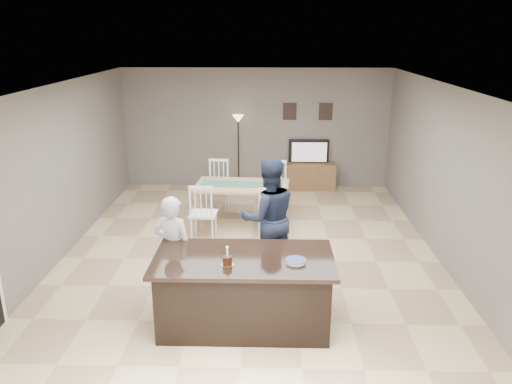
{
  "coord_description": "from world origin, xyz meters",
  "views": [
    {
      "loc": [
        0.29,
        -7.19,
        3.46
      ],
      "look_at": [
        0.11,
        -0.3,
        1.23
      ],
      "focal_mm": 35.0,
      "sensor_mm": 36.0,
      "label": 1
    }
  ],
  "objects_px": {
    "kitchen_island": "(244,291)",
    "floor_lamp": "(238,132)",
    "tv_console": "(308,176)",
    "television": "(309,152)",
    "birthday_cake": "(227,260)",
    "plate_stack": "(296,261)",
    "man": "(268,218)",
    "dining_table": "(242,192)",
    "woman": "(173,250)"
  },
  "relations": [
    {
      "from": "kitchen_island",
      "to": "floor_lamp",
      "type": "distance_m",
      "value": 5.67
    },
    {
      "from": "tv_console",
      "to": "television",
      "type": "distance_m",
      "value": 0.57
    },
    {
      "from": "birthday_cake",
      "to": "plate_stack",
      "type": "height_order",
      "value": "birthday_cake"
    },
    {
      "from": "tv_console",
      "to": "floor_lamp",
      "type": "relative_size",
      "value": 0.71
    },
    {
      "from": "man",
      "to": "dining_table",
      "type": "xyz_separation_m",
      "value": [
        -0.49,
        1.94,
        -0.23
      ]
    },
    {
      "from": "kitchen_island",
      "to": "tv_console",
      "type": "relative_size",
      "value": 1.79
    },
    {
      "from": "tv_console",
      "to": "television",
      "type": "bearing_deg",
      "value": 90.0
    },
    {
      "from": "woman",
      "to": "floor_lamp",
      "type": "height_order",
      "value": "floor_lamp"
    },
    {
      "from": "tv_console",
      "to": "man",
      "type": "bearing_deg",
      "value": -102.15
    },
    {
      "from": "tv_console",
      "to": "plate_stack",
      "type": "relative_size",
      "value": 4.93
    },
    {
      "from": "television",
      "to": "birthday_cake",
      "type": "height_order",
      "value": "birthday_cake"
    },
    {
      "from": "man",
      "to": "tv_console",
      "type": "bearing_deg",
      "value": -116.78
    },
    {
      "from": "kitchen_island",
      "to": "plate_stack",
      "type": "distance_m",
      "value": 0.78
    },
    {
      "from": "television",
      "to": "woman",
      "type": "distance_m",
      "value": 5.53
    },
    {
      "from": "kitchen_island",
      "to": "woman",
      "type": "distance_m",
      "value": 1.13
    },
    {
      "from": "kitchen_island",
      "to": "dining_table",
      "type": "distance_m",
      "value": 3.3
    },
    {
      "from": "woman",
      "to": "man",
      "type": "height_order",
      "value": "man"
    },
    {
      "from": "television",
      "to": "woman",
      "type": "xyz_separation_m",
      "value": [
        -2.15,
        -5.09,
        -0.13
      ]
    },
    {
      "from": "plate_stack",
      "to": "dining_table",
      "type": "relative_size",
      "value": 0.12
    },
    {
      "from": "television",
      "to": "man",
      "type": "relative_size",
      "value": 0.51
    },
    {
      "from": "plate_stack",
      "to": "television",
      "type": "bearing_deg",
      "value": 84.17
    },
    {
      "from": "tv_console",
      "to": "woman",
      "type": "bearing_deg",
      "value": -113.18
    },
    {
      "from": "plate_stack",
      "to": "dining_table",
      "type": "distance_m",
      "value": 3.52
    },
    {
      "from": "birthday_cake",
      "to": "dining_table",
      "type": "distance_m",
      "value": 3.51
    },
    {
      "from": "man",
      "to": "plate_stack",
      "type": "height_order",
      "value": "man"
    },
    {
      "from": "birthday_cake",
      "to": "floor_lamp",
      "type": "distance_m",
      "value": 5.81
    },
    {
      "from": "kitchen_island",
      "to": "man",
      "type": "xyz_separation_m",
      "value": [
        0.29,
        1.35,
        0.43
      ]
    },
    {
      "from": "tv_console",
      "to": "television",
      "type": "height_order",
      "value": "television"
    },
    {
      "from": "woman",
      "to": "floor_lamp",
      "type": "distance_m",
      "value": 5.1
    },
    {
      "from": "woman",
      "to": "birthday_cake",
      "type": "bearing_deg",
      "value": 154.25
    },
    {
      "from": "man",
      "to": "dining_table",
      "type": "bearing_deg",
      "value": -90.56
    },
    {
      "from": "television",
      "to": "floor_lamp",
      "type": "relative_size",
      "value": 0.54
    },
    {
      "from": "kitchen_island",
      "to": "plate_stack",
      "type": "height_order",
      "value": "plate_stack"
    },
    {
      "from": "tv_console",
      "to": "woman",
      "type": "height_order",
      "value": "woman"
    },
    {
      "from": "tv_console",
      "to": "kitchen_island",
      "type": "bearing_deg",
      "value": -102.16
    },
    {
      "from": "television",
      "to": "birthday_cake",
      "type": "bearing_deg",
      "value": 76.74
    },
    {
      "from": "man",
      "to": "floor_lamp",
      "type": "xyz_separation_m",
      "value": [
        -0.69,
        4.24,
        0.42
      ]
    },
    {
      "from": "tv_console",
      "to": "dining_table",
      "type": "height_order",
      "value": "dining_table"
    },
    {
      "from": "television",
      "to": "floor_lamp",
      "type": "height_order",
      "value": "floor_lamp"
    },
    {
      "from": "kitchen_island",
      "to": "birthday_cake",
      "type": "bearing_deg",
      "value": -131.03
    },
    {
      "from": "dining_table",
      "to": "floor_lamp",
      "type": "height_order",
      "value": "floor_lamp"
    },
    {
      "from": "floor_lamp",
      "to": "man",
      "type": "bearing_deg",
      "value": -80.78
    },
    {
      "from": "television",
      "to": "dining_table",
      "type": "height_order",
      "value": "television"
    },
    {
      "from": "woman",
      "to": "man",
      "type": "bearing_deg",
      "value": -128.74
    },
    {
      "from": "woman",
      "to": "television",
      "type": "bearing_deg",
      "value": -94.43
    },
    {
      "from": "dining_table",
      "to": "birthday_cake",
      "type": "bearing_deg",
      "value": -85.92
    },
    {
      "from": "man",
      "to": "dining_table",
      "type": "distance_m",
      "value": 2.02
    },
    {
      "from": "kitchen_island",
      "to": "tv_console",
      "type": "xyz_separation_m",
      "value": [
        1.2,
        5.57,
        -0.15
      ]
    },
    {
      "from": "birthday_cake",
      "to": "dining_table",
      "type": "relative_size",
      "value": 0.12
    },
    {
      "from": "birthday_cake",
      "to": "floor_lamp",
      "type": "height_order",
      "value": "floor_lamp"
    }
  ]
}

